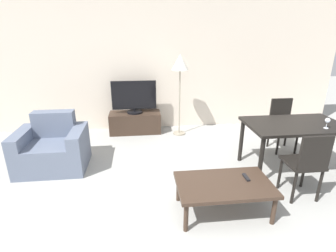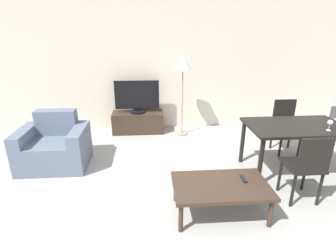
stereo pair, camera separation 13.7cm
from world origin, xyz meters
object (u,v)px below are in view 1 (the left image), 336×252
Objects in this scene: tv at (134,97)px; wine_glass_left at (327,121)px; coffee_table at (224,186)px; floor_lamp at (180,67)px; armchair at (53,149)px; dining_chair_far at (282,121)px; tv_stand at (135,122)px; dining_table at (294,129)px; dining_chair_near at (307,162)px; remote_primary at (246,177)px.

tv reaches higher than wine_glass_left.
floor_lamp is at bearing 93.09° from coffee_table.
dining_chair_far is at bearing 3.75° from armchair.
floor_lamp reaches higher than tv_stand.
coffee_table is 2.61m from floor_lamp.
floor_lamp is at bearing 131.71° from dining_table.
dining_chair_near is (3.24, -1.16, 0.20)m from armchair.
dining_chair_far reaches higher than wine_glass_left.
tv_stand is 0.65× the size of floor_lamp.
armchair is 0.72× the size of dining_table.
remote_primary is at bearing -80.08° from floor_lamp.
remote_primary is at bearing -129.88° from dining_chair_far.
armchair is at bearing 169.67° from wine_glass_left.
dining_chair_near is 1.49m from dining_chair_far.
tv_stand is 3.31m from wine_glass_left.
coffee_table is at bearing -30.51° from armchair.
tv_stand reaches higher than coffee_table.
dining_chair_far is (0.24, 0.70, -0.14)m from dining_table.
dining_table reaches higher than tv_stand.
floor_lamp is at bearing 99.92° from remote_primary.
wine_glass_left is (0.07, -0.93, 0.33)m from dining_chair_far.
tv is at bearing 167.44° from floor_lamp.
tv is 2.86m from remote_primary.
wine_glass_left is (0.54, 0.48, 0.33)m from dining_chair_near.
remote_primary is at bearing 14.90° from coffee_table.
coffee_table is at bearing -146.53° from dining_table.
remote_primary is (-0.99, -0.77, -0.25)m from dining_table.
coffee_table is 1.55m from dining_table.
armchair is 0.96× the size of tv_stand.
tv_stand is 6.71× the size of remote_primary.
tv is at bearing -90.00° from tv_stand.
dining_chair_near is 5.97× the size of wine_glass_left.
tv reaches higher than remote_primary.
armchair is 3.88m from wine_glass_left.
tv_stand is 2.74m from dining_chair_far.
armchair is 6.45× the size of remote_primary.
dining_chair_near is 0.56× the size of floor_lamp.
tv_stand is 3.21m from dining_chair_near.
dining_chair_near reaches higher than armchair.
dining_chair_near is at bearing -50.57° from tv_stand.
remote_primary is at bearing -175.28° from dining_chair_near.
dining_chair_near is at bearing -108.54° from dining_table.
armchair reaches higher than dining_table.
armchair is 1.12× the size of tv.
tv_stand is 0.52m from tv.
floor_lamp reaches higher than armchair.
tv reaches higher than armchair.
tv_stand reaches higher than remote_primary.
wine_glass_left is at bearing 22.56° from remote_primary.
tv is 0.64× the size of dining_table.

